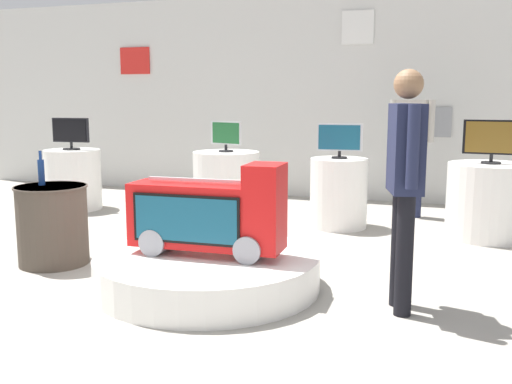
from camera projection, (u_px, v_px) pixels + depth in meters
ground_plane at (170, 298)px, 4.44m from camera, size 30.00×30.00×0.00m
back_wall_display at (317, 97)px, 8.66m from camera, size 11.73×0.13×2.98m
main_display_pedestal at (207, 271)px, 4.65m from camera, size 1.77×1.77×0.27m
novelty_firetruck_tv at (209, 217)px, 4.56m from camera, size 1.22×0.43×0.73m
display_pedestal_left_rear at (226, 183)px, 7.59m from camera, size 0.85×0.85×0.80m
tv_on_left_rear at (226, 135)px, 7.49m from camera, size 0.46×0.19×0.39m
display_pedestal_center_rear at (488, 201)px, 6.26m from camera, size 0.87×0.87×0.80m
tv_on_center_rear at (492, 139)px, 6.15m from camera, size 0.59×0.20×0.46m
display_pedestal_right_rear at (73, 179)px, 7.88m from camera, size 0.73×0.73×0.80m
tv_on_right_rear at (71, 132)px, 7.77m from camera, size 0.53×0.22×0.42m
display_pedestal_far_right at (339, 193)px, 6.79m from camera, size 0.66×0.66×0.80m
tv_on_far_right at (340, 139)px, 6.68m from camera, size 0.51×0.18×0.40m
side_table_round at (53, 224)px, 5.29m from camera, size 0.64×0.64×0.71m
bottle_on_side_table at (41, 171)px, 5.26m from camera, size 0.06×0.06×0.31m
shopper_browsing_near_truck at (411, 138)px, 7.29m from camera, size 0.55×0.28×1.69m
shopper_browsing_rear at (405, 172)px, 4.03m from camera, size 0.29×0.54×1.68m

